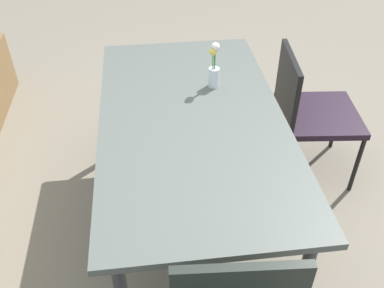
# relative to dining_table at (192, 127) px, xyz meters

# --- Properties ---
(ground_plane) EXTENTS (12.00, 12.00, 0.00)m
(ground_plane) POSITION_rel_dining_table_xyz_m (-0.05, 0.06, -0.71)
(ground_plane) COLOR #756B5B
(dining_table) EXTENTS (1.70, 0.92, 0.77)m
(dining_table) POSITION_rel_dining_table_xyz_m (0.00, 0.00, 0.00)
(dining_table) COLOR #4C514C
(dining_table) RESTS_ON ground
(chair_near_right) EXTENTS (0.53, 0.53, 0.86)m
(chair_near_right) POSITION_rel_dining_table_xyz_m (0.39, -0.78, -0.21)
(chair_near_right) COLOR black
(chair_near_right) RESTS_ON ground
(flower_vase) EXTENTS (0.06, 0.06, 0.26)m
(flower_vase) POSITION_rel_dining_table_xyz_m (0.28, -0.15, 0.18)
(flower_vase) COLOR silver
(flower_vase) RESTS_ON dining_table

